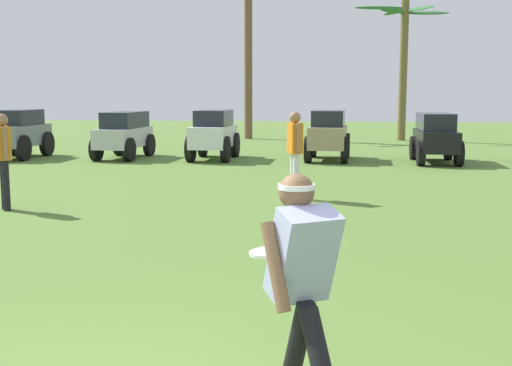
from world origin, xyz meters
TOP-DOWN VIEW (x-y plane):
  - frisbee_thrower at (0.97, 0.83)m, footprint 0.57×1.06m
  - frisbee_in_flight at (0.69, 1.66)m, footprint 0.31×0.31m
  - teammate_near_sideline at (-4.11, 6.99)m, footprint 0.37×0.43m
  - teammate_midfield at (0.49, 8.63)m, footprint 0.31×0.49m
  - parked_car_slot_a at (-7.88, 14.99)m, footprint 1.18×2.36m
  - parked_car_slot_b at (-4.83, 15.30)m, footprint 1.27×2.45m
  - parked_car_slot_c at (-2.19, 15.26)m, footprint 1.21×2.37m
  - parked_car_slot_d at (1.06, 15.42)m, footprint 1.29×2.40m
  - parked_car_slot_e at (3.96, 15.12)m, footprint 1.17×2.41m
  - palm_tree_far_left at (-2.25, 23.58)m, footprint 3.42×3.17m
  - palm_tree_left_of_centre at (3.91, 23.40)m, footprint 3.72×3.26m

SIDE VIEW (x-z plane):
  - parked_car_slot_b at x=-4.83m, z-range 0.05..1.39m
  - parked_car_slot_e at x=3.96m, z-range 0.05..1.39m
  - parked_car_slot_a at x=-7.88m, z-range 0.04..1.44m
  - parked_car_slot_c at x=-2.19m, z-range 0.04..1.44m
  - parked_car_slot_d at x=1.06m, z-range 0.04..1.44m
  - frisbee_in_flight at x=0.69m, z-range 0.75..0.80m
  - frisbee_thrower at x=0.97m, z-range 0.09..1.52m
  - teammate_near_sideline at x=-4.11m, z-range 0.16..1.72m
  - teammate_midfield at x=0.49m, z-range 0.16..1.72m
  - palm_tree_left_of_centre at x=3.91m, z-range 0.65..6.10m
  - palm_tree_far_left at x=-2.25m, z-range 0.55..7.50m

